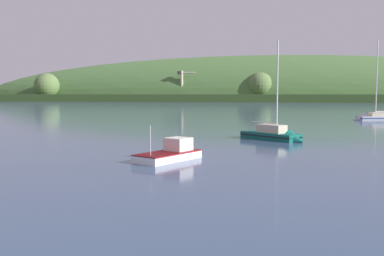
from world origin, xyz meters
TOP-DOWN VIEW (x-y plane):
  - far_shoreline_hill at (5.69, 246.66)m, footprint 461.76×78.04m
  - dockside_crane at (-40.03, 221.26)m, footprint 9.69×3.43m
  - sailboat_near_mooring at (23.89, 71.68)m, footprint 9.17×4.53m
  - sailboat_far_left at (6.18, 36.93)m, footprint 6.90×6.30m
  - fishing_boat_moored at (-1.44, 22.91)m, footprint 4.43×5.90m

SIDE VIEW (x-z plane):
  - far_shoreline_hill at x=5.69m, z-range -26.49..26.95m
  - fishing_boat_moored at x=-1.44m, z-range -1.46..2.00m
  - sailboat_far_left at x=6.18m, z-range -5.19..5.75m
  - sailboat_near_mooring at x=23.89m, z-range -7.29..7.85m
  - dockside_crane at x=-40.03m, z-range -0.78..16.04m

